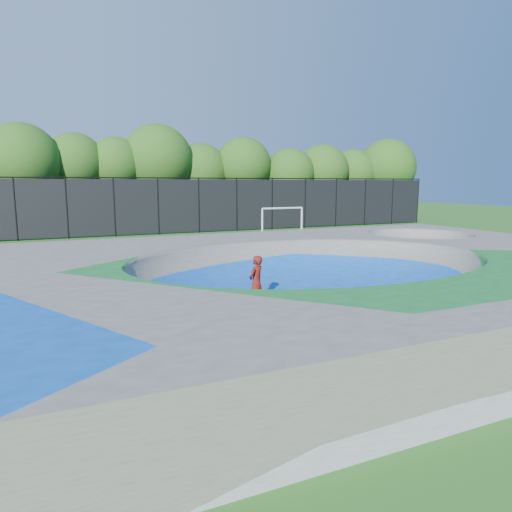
{
  "coord_description": "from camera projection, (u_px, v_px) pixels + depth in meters",
  "views": [
    {
      "loc": [
        -7.01,
        -11.43,
        3.63
      ],
      "look_at": [
        -0.5,
        3.0,
        1.1
      ],
      "focal_mm": 32.0,
      "sensor_mm": 36.0,
      "label": 1
    }
  ],
  "objects": [
    {
      "name": "ground",
      "position": [
        312.0,
        305.0,
        13.71
      ],
      "size": [
        120.0,
        120.0,
        0.0
      ],
      "primitive_type": "plane",
      "color": "#245D19",
      "rests_on": "ground"
    },
    {
      "name": "skateboard",
      "position": [
        256.0,
        308.0,
        13.36
      ],
      "size": [
        0.79,
        0.56,
        0.05
      ],
      "primitive_type": "cube",
      "rotation": [
        0.0,
        0.0,
        0.49
      ],
      "color": "black",
      "rests_on": "ground"
    },
    {
      "name": "fence",
      "position": [
        158.0,
        205.0,
        32.28
      ],
      "size": [
        48.09,
        0.09,
        4.04
      ],
      "color": "black",
      "rests_on": "ground"
    },
    {
      "name": "skate_deck",
      "position": [
        313.0,
        281.0,
        13.59
      ],
      "size": [
        22.0,
        14.0,
        1.5
      ],
      "primitive_type": "cube",
      "color": "gray",
      "rests_on": "ground"
    },
    {
      "name": "skater",
      "position": [
        256.0,
        282.0,
        13.24
      ],
      "size": [
        0.69,
        0.63,
        1.57
      ],
      "primitive_type": "imported",
      "rotation": [
        0.0,
        0.0,
        3.72
      ],
      "color": "red",
      "rests_on": "ground"
    },
    {
      "name": "soccer_goal",
      "position": [
        282.0,
        217.0,
        30.47
      ],
      "size": [
        3.09,
        0.12,
        2.04
      ],
      "color": "silver",
      "rests_on": "ground"
    },
    {
      "name": "treeline",
      "position": [
        158.0,
        166.0,
        36.79
      ],
      "size": [
        53.4,
        7.41,
        8.41
      ],
      "color": "#4B3C25",
      "rests_on": "ground"
    }
  ]
}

